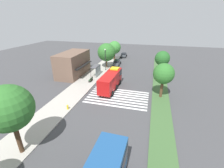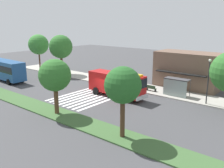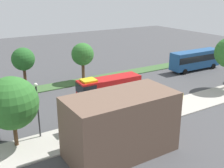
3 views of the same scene
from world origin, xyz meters
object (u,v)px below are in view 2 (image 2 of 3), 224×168
object	(u,v)px
fire_truck	(118,84)
sidewalk_tree_far_west	(39,45)
bus_stop_shelter	(176,84)
street_lamp	(208,78)
median_tree_west	(123,86)
median_tree_far_west	(55,76)
transit_bus	(4,69)
bench_near_shelter	(151,88)
fire_hydrant	(92,79)
sidewalk_tree_west	(61,47)

from	to	relation	value
fire_truck	sidewalk_tree_far_west	world-z (taller)	sidewalk_tree_far_west
bus_stop_shelter	street_lamp	distance (m)	4.99
median_tree_west	median_tree_far_west	bearing A→B (deg)	-180.00
transit_bus	sidewalk_tree_far_west	size ratio (longest dim) A/B	1.39
bench_near_shelter	fire_truck	bearing A→B (deg)	-112.30
bench_near_shelter	sidewalk_tree_far_west	xyz separation A→B (m)	(-28.00, -0.36, 5.04)
bus_stop_shelter	fire_hydrant	world-z (taller)	bus_stop_shelter
sidewalk_tree_far_west	median_tree_west	distance (m)	37.08
bus_stop_shelter	sidewalk_tree_far_west	distance (m)	32.22
bus_stop_shelter	bench_near_shelter	bearing A→B (deg)	179.74
street_lamp	fire_hydrant	distance (m)	20.59
median_tree_far_west	median_tree_west	size ratio (longest dim) A/B	0.96
sidewalk_tree_west	median_tree_far_west	xyz separation A→B (m)	(17.04, -14.80, -1.03)
median_tree_far_west	median_tree_west	bearing A→B (deg)	0.00
fire_truck	bus_stop_shelter	size ratio (longest dim) A/B	2.58
fire_truck	median_tree_west	world-z (taller)	median_tree_west
fire_truck	bus_stop_shelter	xyz separation A→B (m)	(6.20, 5.36, -0.09)
sidewalk_tree_far_west	street_lamp	bearing A→B (deg)	-0.63
sidewalk_tree_west	fire_hydrant	xyz separation A→B (m)	(8.80, -0.50, -5.11)
transit_bus	bench_near_shelter	world-z (taller)	transit_bus
fire_truck	median_tree_west	bearing A→B (deg)	-48.08
sidewalk_tree_west	bench_near_shelter	bearing A→B (deg)	1.01
street_lamp	fire_truck	bearing A→B (deg)	-156.94
median_tree_far_west	median_tree_west	distance (m)	9.49
bus_stop_shelter	median_tree_west	xyz separation A→B (m)	(1.99, -15.15, 3.07)
fire_truck	street_lamp	size ratio (longest dim) A/B	1.56
sidewalk_tree_west	median_tree_west	bearing A→B (deg)	-29.17
fire_hydrant	sidewalk_tree_far_west	bearing A→B (deg)	178.24
street_lamp	fire_hydrant	xyz separation A→B (m)	(-20.35, -0.10, -3.10)
transit_bus	sidewalk_tree_west	size ratio (longest dim) A/B	1.37
bus_stop_shelter	median_tree_far_west	bearing A→B (deg)	-116.31
bench_near_shelter	fire_hydrant	world-z (taller)	bench_near_shelter
sidewalk_tree_far_west	sidewalk_tree_west	size ratio (longest dim) A/B	0.98
fire_truck	bus_stop_shelter	bearing A→B (deg)	42.80
bench_near_shelter	sidewalk_tree_west	bearing A→B (deg)	-178.99
sidewalk_tree_far_west	median_tree_west	bearing A→B (deg)	-23.53
fire_truck	median_tree_far_west	distance (m)	10.21
bus_stop_shelter	sidewalk_tree_west	xyz separation A→B (m)	(-24.53, -0.34, 3.72)
bus_stop_shelter	sidewalk_tree_far_west	world-z (taller)	sidewalk_tree_far_west
bus_stop_shelter	street_lamp	bearing A→B (deg)	-9.13
bench_near_shelter	median_tree_far_west	distance (m)	16.07
median_tree_far_west	median_tree_west	world-z (taller)	median_tree_west
fire_hydrant	median_tree_far_west	bearing A→B (deg)	-60.08
bus_stop_shelter	median_tree_west	size ratio (longest dim) A/B	0.54
sidewalk_tree_west	median_tree_west	world-z (taller)	sidewalk_tree_west
bench_near_shelter	sidewalk_tree_far_west	world-z (taller)	sidewalk_tree_far_west
fire_truck	street_lamp	distance (m)	11.89
bus_stop_shelter	street_lamp	world-z (taller)	street_lamp
fire_truck	bus_stop_shelter	distance (m)	8.20
street_lamp	sidewalk_tree_west	world-z (taller)	sidewalk_tree_west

